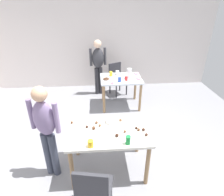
# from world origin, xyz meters

# --- Properties ---
(ground_plane) EXTENTS (6.40, 6.40, 0.00)m
(ground_plane) POSITION_xyz_m (0.00, 0.00, 0.00)
(ground_plane) COLOR gray
(wall_back) EXTENTS (6.40, 0.10, 2.60)m
(wall_back) POSITION_xyz_m (0.00, 3.20, 1.30)
(wall_back) COLOR silver
(wall_back) RESTS_ON ground_plane
(dining_table_near) EXTENTS (1.17, 0.80, 0.75)m
(dining_table_near) POSITION_xyz_m (-0.04, -0.17, 0.65)
(dining_table_near) COLOR silver
(dining_table_near) RESTS_ON ground_plane
(dining_table_far) EXTENTS (0.97, 0.75, 0.75)m
(dining_table_far) POSITION_xyz_m (0.38, 1.84, 0.63)
(dining_table_far) COLOR silver
(dining_table_far) RESTS_ON ground_plane
(chair_near_table) EXTENTS (0.47, 0.47, 0.87)m
(chair_near_table) POSITION_xyz_m (-0.26, -0.95, 0.50)
(chair_near_table) COLOR #2D2D33
(chair_near_table) RESTS_ON ground_plane
(chair_far_table) EXTENTS (0.54, 0.54, 0.87)m
(chair_far_table) POSITION_xyz_m (0.35, 2.56, 0.50)
(chair_far_table) COLOR #2D2D33
(chair_far_table) RESTS_ON ground_plane
(person_girl_near) EXTENTS (0.45, 0.29, 1.48)m
(person_girl_near) POSITION_xyz_m (-0.91, -0.20, 0.89)
(person_girl_near) COLOR #383D4C
(person_girl_near) RESTS_ON ground_plane
(person_adult_far) EXTENTS (0.46, 0.25, 1.51)m
(person_adult_far) POSITION_xyz_m (-0.15, 2.58, 0.90)
(person_adult_far) COLOR #28282D
(person_adult_far) RESTS_ON ground_plane
(mixing_bowl) EXTENTS (0.17, 0.17, 0.07)m
(mixing_bowl) POSITION_xyz_m (0.01, 0.03, 0.78)
(mixing_bowl) COLOR white
(mixing_bowl) RESTS_ON dining_table_near
(soda_can) EXTENTS (0.07, 0.07, 0.12)m
(soda_can) POSITION_xyz_m (0.19, -0.49, 0.81)
(soda_can) COLOR #198438
(soda_can) RESTS_ON dining_table_near
(fork_near) EXTENTS (0.17, 0.02, 0.01)m
(fork_near) POSITION_xyz_m (0.39, -0.03, 0.75)
(fork_near) COLOR silver
(fork_near) RESTS_ON dining_table_near
(cup_near_0) EXTENTS (0.08, 0.08, 0.10)m
(cup_near_0) POSITION_xyz_m (-0.29, -0.50, 0.80)
(cup_near_0) COLOR yellow
(cup_near_0) RESTS_ON dining_table_near
(cake_ball_0) EXTENTS (0.05, 0.05, 0.05)m
(cake_ball_0) POSITION_xyz_m (-0.25, -0.14, 0.78)
(cake_ball_0) COLOR brown
(cake_ball_0) RESTS_ON dining_table_near
(cake_ball_1) EXTENTS (0.04, 0.04, 0.04)m
(cake_ball_1) POSITION_xyz_m (-0.17, -0.08, 0.77)
(cake_ball_1) COLOR brown
(cake_ball_1) RESTS_ON dining_table_near
(cake_ball_2) EXTENTS (0.04, 0.04, 0.04)m
(cake_ball_2) POSITION_xyz_m (-0.36, -0.10, 0.77)
(cake_ball_2) COLOR #3D2319
(cake_ball_2) RESTS_ON dining_table_near
(cake_ball_3) EXTENTS (0.04, 0.04, 0.04)m
(cake_ball_3) POSITION_xyz_m (-0.59, 0.03, 0.77)
(cake_ball_3) COLOR brown
(cake_ball_3) RESTS_ON dining_table_near
(cake_ball_4) EXTENTS (0.04, 0.04, 0.04)m
(cake_ball_4) POSITION_xyz_m (0.18, -0.25, 0.77)
(cake_ball_4) COLOR brown
(cake_ball_4) RESTS_ON dining_table_near
(cake_ball_5) EXTENTS (0.04, 0.04, 0.04)m
(cake_ball_5) POSITION_xyz_m (-0.31, -0.43, 0.77)
(cake_ball_5) COLOR brown
(cake_ball_5) RESTS_ON dining_table_near
(cake_ball_6) EXTENTS (0.04, 0.04, 0.04)m
(cake_ball_6) POSITION_xyz_m (-0.21, -0.00, 0.77)
(cake_ball_6) COLOR brown
(cake_ball_6) RESTS_ON dining_table_near
(cake_ball_7) EXTENTS (0.05, 0.05, 0.05)m
(cake_ball_7) POSITION_xyz_m (0.06, -0.33, 0.77)
(cake_ball_7) COLOR #3D2319
(cake_ball_7) RESTS_ON dining_table_near
(cake_ball_8) EXTENTS (0.04, 0.04, 0.04)m
(cake_ball_8) POSITION_xyz_m (0.36, -0.18, 0.77)
(cake_ball_8) COLOR #3D2319
(cake_ball_8) RESTS_ON dining_table_near
(cake_ball_9) EXTENTS (0.04, 0.04, 0.04)m
(cake_ball_9) POSITION_xyz_m (0.47, -0.34, 0.77)
(cake_ball_9) COLOR #3D2319
(cake_ball_9) RESTS_ON dining_table_near
(cake_ball_10) EXTENTS (0.04, 0.04, 0.04)m
(cake_ball_10) POSITION_xyz_m (0.16, 0.04, 0.77)
(cake_ball_10) COLOR brown
(cake_ball_10) RESTS_ON dining_table_near
(cake_ball_11) EXTENTS (0.04, 0.04, 0.04)m
(cake_ball_11) POSITION_xyz_m (0.39, -0.22, 0.77)
(cake_ball_11) COLOR brown
(cake_ball_11) RESTS_ON dining_table_near
(cake_ball_12) EXTENTS (0.04, 0.04, 0.04)m
(cake_ball_12) POSITION_xyz_m (0.46, -0.23, 0.77)
(cake_ball_12) COLOR #3D2319
(cake_ball_12) RESTS_ON dining_table_near
(pitcher_far) EXTENTS (0.10, 0.10, 0.25)m
(pitcher_far) POSITION_xyz_m (0.57, 1.80, 0.87)
(pitcher_far) COLOR white
(pitcher_far) RESTS_ON dining_table_far
(cup_far_0) EXTENTS (0.07, 0.07, 0.12)m
(cup_far_0) POSITION_xyz_m (0.15, 1.98, 0.81)
(cup_far_0) COLOR yellow
(cup_far_0) RESTS_ON dining_table_far
(cup_far_1) EXTENTS (0.09, 0.09, 0.11)m
(cup_far_1) POSITION_xyz_m (0.31, 2.04, 0.81)
(cup_far_1) COLOR white
(cup_far_1) RESTS_ON dining_table_far
(cup_far_2) EXTENTS (0.08, 0.08, 0.11)m
(cup_far_2) POSITION_xyz_m (0.32, 1.61, 0.81)
(cup_far_2) COLOR #3351B2
(cup_far_2) RESTS_ON dining_table_far
(cup_far_3) EXTENTS (0.07, 0.07, 0.11)m
(cup_far_3) POSITION_xyz_m (0.47, 1.63, 0.81)
(cup_far_3) COLOR red
(cup_far_3) RESTS_ON dining_table_far
(donut_far_0) EXTENTS (0.13, 0.13, 0.04)m
(donut_far_0) POSITION_xyz_m (0.20, 2.07, 0.77)
(donut_far_0) COLOR white
(donut_far_0) RESTS_ON dining_table_far
(donut_far_1) EXTENTS (0.12, 0.12, 0.04)m
(donut_far_1) POSITION_xyz_m (0.42, 1.53, 0.77)
(donut_far_1) COLOR white
(donut_far_1) RESTS_ON dining_table_far
(donut_far_2) EXTENTS (0.13, 0.13, 0.04)m
(donut_far_2) POSITION_xyz_m (0.79, 1.74, 0.77)
(donut_far_2) COLOR pink
(donut_far_2) RESTS_ON dining_table_far
(donut_far_3) EXTENTS (0.13, 0.13, 0.04)m
(donut_far_3) POSITION_xyz_m (0.80, 2.06, 0.77)
(donut_far_3) COLOR pink
(donut_far_3) RESTS_ON dining_table_far
(donut_far_4) EXTENTS (0.14, 0.14, 0.04)m
(donut_far_4) POSITION_xyz_m (0.02, 1.76, 0.77)
(donut_far_4) COLOR brown
(donut_far_4) RESTS_ON dining_table_far
(donut_far_5) EXTENTS (0.10, 0.10, 0.03)m
(donut_far_5) POSITION_xyz_m (0.15, 1.52, 0.76)
(donut_far_5) COLOR pink
(donut_far_5) RESTS_ON dining_table_far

